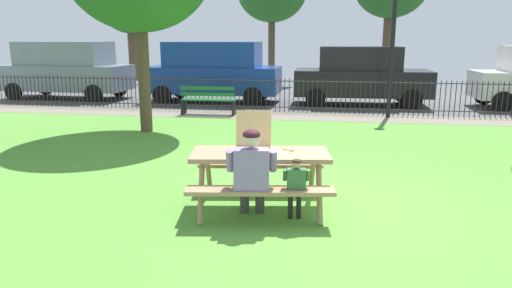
# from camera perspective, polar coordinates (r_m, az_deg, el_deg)

# --- Properties ---
(ground) EXTENTS (28.00, 11.78, 0.02)m
(ground) POSITION_cam_1_polar(r_m,az_deg,el_deg) (8.43, 9.46, -2.72)
(ground) COLOR #599838
(cobblestone_walkway) EXTENTS (28.00, 1.40, 0.01)m
(cobblestone_walkway) POSITION_cam_1_polar(r_m,az_deg,el_deg) (13.50, 9.44, 3.23)
(cobblestone_walkway) COLOR gray
(street_asphalt) EXTENTS (28.00, 7.42, 0.01)m
(street_asphalt) POSITION_cam_1_polar(r_m,az_deg,el_deg) (17.87, 9.43, 5.58)
(street_asphalt) COLOR #515154
(picnic_table_foreground) EXTENTS (2.00, 1.73, 0.79)m
(picnic_table_foreground) POSITION_cam_1_polar(r_m,az_deg,el_deg) (6.15, 0.53, -2.57)
(picnic_table_foreground) COLOR #A67E5C
(picnic_table_foreground) RESTS_ON ground
(pizza_box_open) EXTENTS (0.54, 0.58, 0.52)m
(pizza_box_open) POSITION_cam_1_polar(r_m,az_deg,el_deg) (6.13, -0.32, 0.24)
(pizza_box_open) COLOR tan
(pizza_box_open) RESTS_ON picnic_table_foreground
(pizza_slice_on_table) EXTENTS (0.23, 0.28, 0.02)m
(pizza_slice_on_table) POSITION_cam_1_polar(r_m,az_deg,el_deg) (6.12, 3.53, -0.94)
(pizza_slice_on_table) COLOR #F0DF77
(pizza_slice_on_table) RESTS_ON picnic_table_foreground
(adult_at_table) EXTENTS (0.63, 0.63, 1.19)m
(adult_at_table) POSITION_cam_1_polar(r_m,az_deg,el_deg) (5.66, -0.54, -3.35)
(adult_at_table) COLOR #414141
(adult_at_table) RESTS_ON ground
(child_at_table) EXTENTS (0.34, 0.33, 0.84)m
(child_at_table) POSITION_cam_1_polar(r_m,az_deg,el_deg) (5.69, 4.91, -4.87)
(child_at_table) COLOR black
(child_at_table) RESTS_ON ground
(iron_fence_streetside) EXTENTS (22.19, 0.03, 1.03)m
(iron_fence_streetside) POSITION_cam_1_polar(r_m,az_deg,el_deg) (14.12, 9.52, 5.81)
(iron_fence_streetside) COLOR #2D2823
(iron_fence_streetside) RESTS_ON ground
(park_bench_left) EXTENTS (1.61, 0.49, 0.85)m
(park_bench_left) POSITION_cam_1_polar(r_m,az_deg,el_deg) (13.77, -5.86, 5.29)
(park_bench_left) COLOR #21692F
(park_bench_left) RESTS_ON ground
(lamp_post_walkway) EXTENTS (0.28, 0.28, 4.05)m
(lamp_post_walkway) POSITION_cam_1_polar(r_m,az_deg,el_deg) (13.70, 16.50, 13.42)
(lamp_post_walkway) COLOR black
(lamp_post_walkway) RESTS_ON ground
(parked_car_far_left) EXTENTS (4.66, 2.07, 2.08)m
(parked_car_far_left) POSITION_cam_1_polar(r_m,az_deg,el_deg) (18.65, -22.25, 8.51)
(parked_car_far_left) COLOR gray
(parked_car_far_left) RESTS_ON ground
(parked_car_left) EXTENTS (4.64, 2.03, 2.08)m
(parked_car_left) POSITION_cam_1_polar(r_m,az_deg,el_deg) (16.47, -5.23, 8.94)
(parked_car_left) COLOR navy
(parked_car_left) RESTS_ON ground
(parked_car_center) EXTENTS (4.43, 1.96, 1.94)m
(parked_car_center) POSITION_cam_1_polar(r_m,az_deg,el_deg) (16.00, 12.76, 8.23)
(parked_car_center) COLOR black
(parked_car_center) RESTS_ON ground
(far_tree_left) EXTENTS (3.02, 3.02, 5.13)m
(far_tree_left) POSITION_cam_1_polar(r_m,az_deg,el_deg) (25.44, -15.19, 15.90)
(far_tree_left) COLOR brown
(far_tree_left) RESTS_ON ground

